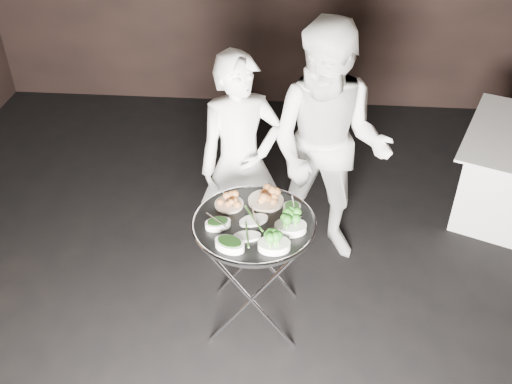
# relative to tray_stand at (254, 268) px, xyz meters

# --- Properties ---
(floor) EXTENTS (6.00, 7.00, 0.05)m
(floor) POSITION_rel_tray_stand_xyz_m (-0.05, -0.31, -0.49)
(floor) COLOR black
(floor) RESTS_ON ground
(tray_stand) EXTENTS (0.56, 0.47, 0.82)m
(tray_stand) POSITION_rel_tray_stand_xyz_m (0.00, 0.00, 0.00)
(tray_stand) COLOR silver
(tray_stand) RESTS_ON floor
(serving_tray) EXTENTS (0.74, 0.74, 0.04)m
(serving_tray) POSITION_rel_tray_stand_xyz_m (-0.00, 0.00, 0.37)
(serving_tray) COLOR black
(serving_tray) RESTS_ON tray_stand
(potato_plate_a) EXTENTS (0.18, 0.18, 0.06)m
(potato_plate_a) POSITION_rel_tray_stand_xyz_m (-0.17, 0.15, 0.40)
(potato_plate_a) COLOR beige
(potato_plate_a) RESTS_ON serving_tray
(potato_plate_b) EXTENTS (0.22, 0.22, 0.08)m
(potato_plate_b) POSITION_rel_tray_stand_xyz_m (0.06, 0.20, 0.41)
(potato_plate_b) COLOR beige
(potato_plate_b) RESTS_ON serving_tray
(greens_bowl) EXTENTS (0.11, 0.11, 0.06)m
(greens_bowl) POSITION_rel_tray_stand_xyz_m (0.22, 0.12, 0.41)
(greens_bowl) COLOR white
(greens_bowl) RESTS_ON serving_tray
(asparagus_plate_a) EXTENTS (0.21, 0.17, 0.04)m
(asparagus_plate_a) POSITION_rel_tray_stand_xyz_m (-0.00, 0.00, 0.39)
(asparagus_plate_a) COLOR white
(asparagus_plate_a) RESTS_ON serving_tray
(asparagus_plate_b) EXTENTS (0.17, 0.11, 0.03)m
(asparagus_plate_b) POSITION_rel_tray_stand_xyz_m (-0.03, -0.14, 0.39)
(asparagus_plate_b) COLOR white
(asparagus_plate_b) RESTS_ON serving_tray
(spinach_bowl_a) EXTENTS (0.18, 0.14, 0.06)m
(spinach_bowl_a) POSITION_rel_tray_stand_xyz_m (-0.21, -0.06, 0.40)
(spinach_bowl_a) COLOR white
(spinach_bowl_a) RESTS_ON serving_tray
(spinach_bowl_b) EXTENTS (0.21, 0.17, 0.07)m
(spinach_bowl_b) POSITION_rel_tray_stand_xyz_m (-0.12, -0.24, 0.41)
(spinach_bowl_b) COLOR white
(spinach_bowl_b) RESTS_ON serving_tray
(broccoli_bowl_a) EXTENTS (0.20, 0.15, 0.08)m
(broccoli_bowl_a) POSITION_rel_tray_stand_xyz_m (0.22, -0.06, 0.41)
(broccoli_bowl_a) COLOR white
(broccoli_bowl_a) RESTS_ON serving_tray
(broccoli_bowl_b) EXTENTS (0.20, 0.15, 0.08)m
(broccoli_bowl_b) POSITION_rel_tray_stand_xyz_m (0.13, -0.22, 0.41)
(broccoli_bowl_b) COLOR white
(broccoli_bowl_b) RESTS_ON serving_tray
(serving_utensils) EXTENTS (0.57, 0.41, 0.01)m
(serving_utensils) POSITION_rel_tray_stand_xyz_m (0.02, 0.07, 0.42)
(serving_utensils) COLOR silver
(serving_utensils) RESTS_ON serving_tray
(waiter_left) EXTENTS (0.69, 0.57, 1.61)m
(waiter_left) POSITION_rel_tray_stand_xyz_m (-0.15, 0.68, 0.34)
(waiter_left) COLOR white
(waiter_left) RESTS_ON floor
(waiter_right) EXTENTS (1.02, 0.88, 1.81)m
(waiter_right) POSITION_rel_tray_stand_xyz_m (0.45, 0.75, 0.44)
(waiter_right) COLOR white
(waiter_right) RESTS_ON floor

